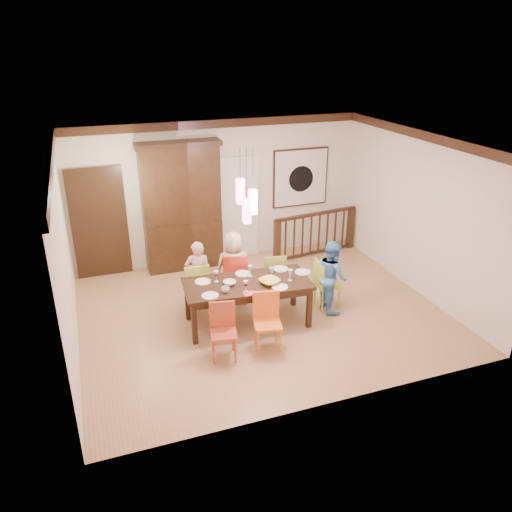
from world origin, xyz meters
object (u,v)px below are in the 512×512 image
object	(u,v)px
chair_far_left	(196,283)
person_end_right	(332,276)
dining_table	(247,287)
balustrade	(315,233)
chair_end_right	(328,281)
person_far_left	(198,275)
person_far_mid	(234,267)
china_hutch	(182,207)

from	to	relation	value
chair_far_left	person_end_right	bearing A→B (deg)	164.08
dining_table	balustrade	world-z (taller)	balustrade
chair_far_left	balustrade	xyz separation A→B (m)	(2.97, 1.50, -0.02)
chair_end_right	person_far_left	distance (m)	2.24
person_far_mid	person_end_right	size ratio (longest dim) A/B	1.03
balustrade	person_far_left	size ratio (longest dim) A/B	1.62
chair_end_right	person_far_mid	world-z (taller)	person_far_mid
chair_far_left	person_end_right	size ratio (longest dim) A/B	0.72
person_far_mid	china_hutch	bearing A→B (deg)	-59.12
china_hutch	person_far_left	size ratio (longest dim) A/B	2.09
chair_far_left	balustrade	distance (m)	3.33
chair_end_right	balustrade	world-z (taller)	balustrade
dining_table	balustrade	xyz separation A→B (m)	(2.28, 2.21, -0.16)
dining_table	chair_far_left	distance (m)	0.99
person_far_mid	chair_far_left	bearing A→B (deg)	23.16
dining_table	person_end_right	world-z (taller)	person_end_right
person_far_mid	person_end_right	distance (m)	1.70
china_hutch	dining_table	bearing A→B (deg)	-79.06
chair_far_left	chair_end_right	world-z (taller)	chair_far_left
chair_far_left	person_far_mid	world-z (taller)	person_far_mid
person_far_left	person_far_mid	bearing A→B (deg)	-165.94
china_hutch	person_end_right	world-z (taller)	china_hutch
chair_end_right	person_far_mid	distance (m)	1.65
china_hutch	chair_end_right	bearing A→B (deg)	-51.33
dining_table	china_hutch	world-z (taller)	china_hutch
dining_table	person_far_mid	distance (m)	0.82
dining_table	china_hutch	distance (m)	2.68
dining_table	chair_end_right	distance (m)	1.50
dining_table	person_far_mid	world-z (taller)	person_far_mid
chair_end_right	person_far_mid	size ratio (longest dim) A/B	0.66
chair_far_left	person_far_mid	bearing A→B (deg)	-168.44
dining_table	balustrade	size ratio (longest dim) A/B	1.05
person_far_left	person_end_right	world-z (taller)	person_end_right
balustrade	person_end_right	bearing A→B (deg)	-116.13
balustrade	person_far_left	bearing A→B (deg)	-160.97
chair_far_left	person_far_mid	distance (m)	0.73
chair_end_right	balustrade	bearing A→B (deg)	-18.08
china_hutch	person_end_right	distance (m)	3.33
dining_table	person_end_right	bearing A→B (deg)	3.24
dining_table	person_far_left	bearing A→B (deg)	132.15
balustrade	person_end_right	world-z (taller)	person_end_right
dining_table	china_hutch	size ratio (longest dim) A/B	0.81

